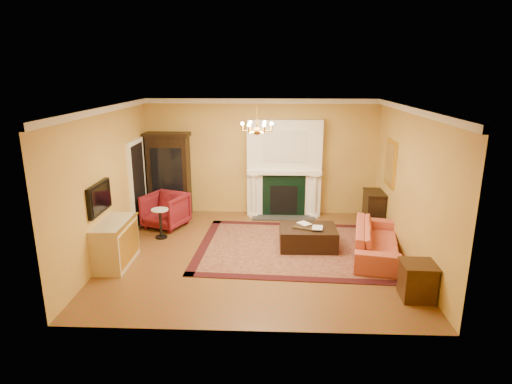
# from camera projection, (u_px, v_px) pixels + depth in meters

# --- Properties ---
(floor) EXTENTS (6.00, 5.50, 0.02)m
(floor) POSITION_uv_depth(u_px,v_px,m) (257.00, 254.00, 8.87)
(floor) COLOR brown
(floor) RESTS_ON ground
(ceiling) EXTENTS (6.00, 5.50, 0.02)m
(ceiling) POSITION_uv_depth(u_px,v_px,m) (257.00, 107.00, 8.05)
(ceiling) COLOR white
(ceiling) RESTS_ON wall_back
(wall_back) EXTENTS (6.00, 0.02, 3.00)m
(wall_back) POSITION_uv_depth(u_px,v_px,m) (261.00, 157.00, 11.12)
(wall_back) COLOR gold
(wall_back) RESTS_ON floor
(wall_front) EXTENTS (6.00, 0.02, 3.00)m
(wall_front) POSITION_uv_depth(u_px,v_px,m) (249.00, 235.00, 5.81)
(wall_front) COLOR gold
(wall_front) RESTS_ON floor
(wall_left) EXTENTS (0.02, 5.50, 3.00)m
(wall_left) POSITION_uv_depth(u_px,v_px,m) (107.00, 182.00, 8.58)
(wall_left) COLOR gold
(wall_left) RESTS_ON floor
(wall_right) EXTENTS (0.02, 5.50, 3.00)m
(wall_right) POSITION_uv_depth(u_px,v_px,m) (411.00, 186.00, 8.34)
(wall_right) COLOR gold
(wall_right) RESTS_ON floor
(fireplace) EXTENTS (1.90, 0.70, 2.50)m
(fireplace) POSITION_uv_depth(u_px,v_px,m) (284.00, 171.00, 11.00)
(fireplace) COLOR white
(fireplace) RESTS_ON wall_back
(crown_molding) EXTENTS (6.00, 5.50, 0.12)m
(crown_molding) POSITION_uv_depth(u_px,v_px,m) (259.00, 106.00, 8.99)
(crown_molding) COLOR silver
(crown_molding) RESTS_ON ceiling
(doorway) EXTENTS (0.08, 1.05, 2.10)m
(doorway) POSITION_uv_depth(u_px,v_px,m) (138.00, 183.00, 10.34)
(doorway) COLOR white
(doorway) RESTS_ON wall_left
(tv_panel) EXTENTS (0.09, 0.95, 0.58)m
(tv_panel) POSITION_uv_depth(u_px,v_px,m) (99.00, 198.00, 8.04)
(tv_panel) COLOR black
(tv_panel) RESTS_ON wall_left
(gilt_mirror) EXTENTS (0.06, 0.76, 1.05)m
(gilt_mirror) POSITION_uv_depth(u_px,v_px,m) (390.00, 163.00, 9.65)
(gilt_mirror) COLOR gold
(gilt_mirror) RESTS_ON wall_right
(chandelier) EXTENTS (0.63, 0.55, 0.53)m
(chandelier) POSITION_uv_depth(u_px,v_px,m) (257.00, 128.00, 8.16)
(chandelier) COLOR #BE8934
(chandelier) RESTS_ON ceiling
(oriental_rug) EXTENTS (4.26, 3.29, 0.02)m
(oriental_rug) POSITION_uv_depth(u_px,v_px,m) (295.00, 248.00, 9.16)
(oriental_rug) COLOR #400D0E
(oriental_rug) RESTS_ON floor
(china_cabinet) EXTENTS (1.05, 0.50, 2.07)m
(china_cabinet) POSITION_uv_depth(u_px,v_px,m) (169.00, 176.00, 11.08)
(china_cabinet) COLOR black
(china_cabinet) RESTS_ON floor
(wingback_armchair) EXTENTS (1.14, 1.11, 0.92)m
(wingback_armchair) POSITION_uv_depth(u_px,v_px,m) (165.00, 209.00, 10.30)
(wingback_armchair) COLOR maroon
(wingback_armchair) RESTS_ON floor
(pedestal_table) EXTENTS (0.38, 0.38, 0.68)m
(pedestal_table) POSITION_uv_depth(u_px,v_px,m) (160.00, 221.00, 9.62)
(pedestal_table) COLOR black
(pedestal_table) RESTS_ON floor
(commode) EXTENTS (0.56, 1.18, 0.88)m
(commode) POSITION_uv_depth(u_px,v_px,m) (115.00, 243.00, 8.29)
(commode) COLOR beige
(commode) RESTS_ON floor
(coral_sofa) EXTENTS (1.06, 2.27, 0.85)m
(coral_sofa) POSITION_uv_depth(u_px,v_px,m) (377.00, 236.00, 8.69)
(coral_sofa) COLOR #C4443E
(coral_sofa) RESTS_ON floor
(end_table) EXTENTS (0.53, 0.53, 0.60)m
(end_table) POSITION_uv_depth(u_px,v_px,m) (417.00, 282.00, 7.06)
(end_table) COLOR #36230E
(end_table) RESTS_ON floor
(console_table) EXTENTS (0.45, 0.76, 0.83)m
(console_table) POSITION_uv_depth(u_px,v_px,m) (374.00, 209.00, 10.42)
(console_table) COLOR black
(console_table) RESTS_ON floor
(leather_ottoman) EXTENTS (1.20, 0.88, 0.44)m
(leather_ottoman) POSITION_uv_depth(u_px,v_px,m) (308.00, 237.00, 9.12)
(leather_ottoman) COLOR black
(leather_ottoman) RESTS_ON oriental_rug
(ottoman_tray) EXTENTS (0.54, 0.49, 0.03)m
(ottoman_tray) POSITION_uv_depth(u_px,v_px,m) (305.00, 227.00, 9.07)
(ottoman_tray) COLOR black
(ottoman_tray) RESTS_ON leather_ottoman
(book_a) EXTENTS (0.18, 0.15, 0.28)m
(book_a) POSITION_uv_depth(u_px,v_px,m) (301.00, 219.00, 9.07)
(book_a) COLOR gray
(book_a) RESTS_ON ottoman_tray
(book_b) EXTENTS (0.21, 0.06, 0.29)m
(book_b) POSITION_uv_depth(u_px,v_px,m) (313.00, 221.00, 8.91)
(book_b) COLOR gray
(book_b) RESTS_ON ottoman_tray
(topiary_left) EXTENTS (0.15, 0.15, 0.40)m
(topiary_left) POSITION_uv_depth(u_px,v_px,m) (261.00, 161.00, 10.91)
(topiary_left) COLOR gray
(topiary_left) RESTS_ON fireplace
(topiary_right) EXTENTS (0.16, 0.16, 0.44)m
(topiary_right) POSITION_uv_depth(u_px,v_px,m) (309.00, 161.00, 10.86)
(topiary_right) COLOR gray
(topiary_right) RESTS_ON fireplace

